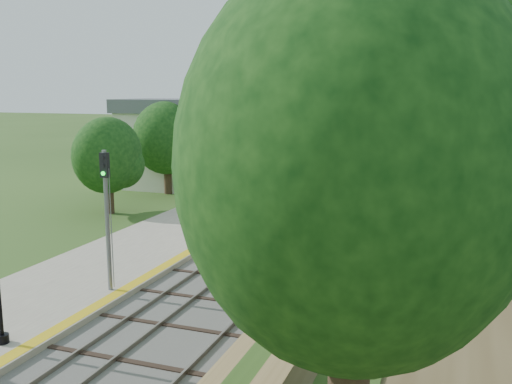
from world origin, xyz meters
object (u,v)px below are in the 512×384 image
(signal_farside, at_px, (385,166))
(signal_gantry, at_px, (390,123))
(station_building, at_px, (170,143))
(train, at_px, (392,130))
(lamppost_far, at_px, (209,200))
(signal_platform, at_px, (107,205))

(signal_farside, bearing_deg, signal_gantry, 96.57)
(station_building, relative_size, signal_farside, 1.44)
(train, distance_m, signal_farside, 57.32)
(station_building, relative_size, signal_gantry, 1.02)
(lamppost_far, bearing_deg, station_building, 125.78)
(signal_gantry, xyz_separation_m, signal_platform, (-5.37, -51.01, -0.74))
(train, height_order, lamppost_far, train)
(train, relative_size, signal_platform, 22.99)
(signal_farside, bearing_deg, signal_platform, -116.06)
(signal_platform, xyz_separation_m, signal_farside, (9.10, 18.61, -0.30))
(station_building, distance_m, signal_farside, 21.51)
(signal_platform, height_order, signal_farside, signal_platform)
(signal_platform, distance_m, signal_farside, 20.72)
(signal_gantry, bearing_deg, lamppost_far, -98.53)
(train, height_order, signal_platform, signal_platform)
(signal_gantry, xyz_separation_m, train, (-2.47, 24.57, -2.60))
(signal_gantry, relative_size, signal_platform, 1.40)
(lamppost_far, distance_m, signal_farside, 12.16)
(signal_platform, bearing_deg, signal_farside, 63.94)
(station_building, distance_m, train, 51.53)
(signal_gantry, xyz_separation_m, lamppost_far, (-5.94, -39.60, -2.62))
(train, bearing_deg, signal_gantry, -84.26)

